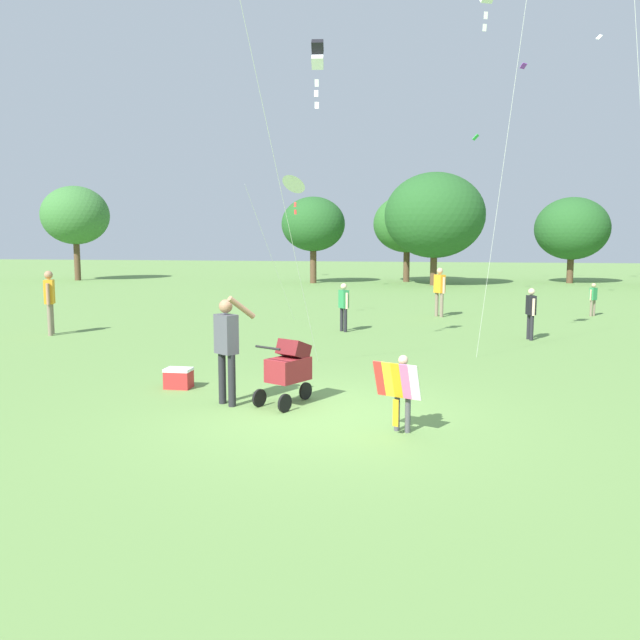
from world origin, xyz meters
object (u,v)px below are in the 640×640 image
kite_orange_delta (294,185)px  person_sitting_far (344,303)px  kite_adult_black (317,59)px  person_couple_left (50,297)px  child_with_butterfly_kite (402,386)px  stroller (289,366)px  person_kid_running (593,297)px  person_adult_flyer (227,342)px  person_red_shirt (440,288)px  cooler_box (179,378)px  person_back_turned (531,310)px

kite_orange_delta → person_sitting_far: kite_orange_delta is taller
kite_adult_black → person_couple_left: size_ratio=3.81×
child_with_butterfly_kite → stroller: size_ratio=0.96×
kite_adult_black → person_couple_left: 9.52m
person_couple_left → person_kid_running: size_ratio=1.57×
child_with_butterfly_kite → person_adult_flyer: (-2.74, 1.01, 0.36)m
child_with_butterfly_kite → person_couple_left: bearing=142.7°
kite_orange_delta → person_red_shirt: bearing=21.8°
kite_adult_black → cooler_box: 6.88m
cooler_box → child_with_butterfly_kite: bearing=-26.7°
child_with_butterfly_kite → stroller: child_with_butterfly_kite is taller
child_with_butterfly_kite → person_back_turned: person_back_turned is taller
child_with_butterfly_kite → cooler_box: 4.42m
person_red_shirt → person_kid_running: (4.98, 1.00, -0.30)m
stroller → person_back_turned: 8.74m
child_with_butterfly_kite → person_couple_left: person_couple_left is taller
stroller → person_sitting_far: bearing=91.7°
child_with_butterfly_kite → person_couple_left: size_ratio=0.61×
child_with_butterfly_kite → person_kid_running: person_kid_running is taller
stroller → kite_orange_delta: size_ratio=0.24×
kite_adult_black → cooler_box: size_ratio=14.51×
person_kid_running → person_back_turned: bearing=-116.1°
kite_adult_black → person_kid_running: 13.23m
kite_orange_delta → person_kid_running: size_ratio=4.11×
person_couple_left → person_back_turned: person_couple_left is taller
stroller → kite_adult_black: bearing=93.2°
person_couple_left → person_back_turned: (12.46, 1.28, -0.23)m
kite_orange_delta → child_with_butterfly_kite: bearing=-71.2°
stroller → person_kid_running: size_ratio=1.00×
person_sitting_far → person_back_turned: 4.91m
kite_adult_black → kite_orange_delta: size_ratio=1.45×
person_couple_left → person_back_turned: 12.53m
person_back_turned → person_couple_left: bearing=-174.1°
stroller → person_kid_running: bearing=60.5°
person_adult_flyer → person_sitting_far: (0.70, 8.27, -0.21)m
kite_adult_black → person_red_shirt: size_ratio=4.07×
person_kid_running → child_with_butterfly_kite: bearing=-111.4°
person_back_turned → person_kid_running: bearing=63.9°
stroller → person_adult_flyer: bearing=-168.8°
person_kid_running → kite_adult_black: bearing=-128.9°
person_sitting_far → stroller: bearing=-88.3°
person_adult_flyer → person_couple_left: bearing=137.5°
child_with_butterfly_kite → person_red_shirt: (0.58, 13.21, 0.31)m
person_adult_flyer → person_kid_running: (8.30, 13.20, -0.35)m
person_adult_flyer → person_sitting_far: size_ratio=1.29×
person_kid_running → person_red_shirt: bearing=-168.7°
person_sitting_far → cooler_box: 7.57m
kite_orange_delta → person_red_shirt: size_ratio=2.80×
cooler_box → stroller: bearing=-20.0°
person_couple_left → cooler_box: person_couple_left is taller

